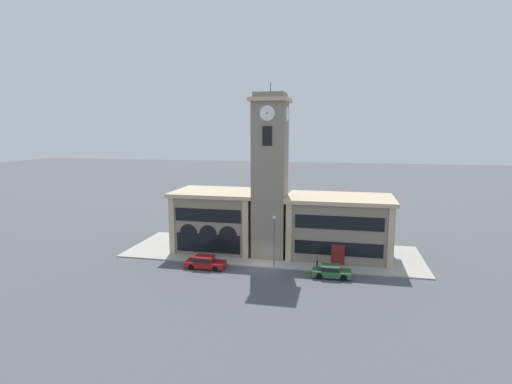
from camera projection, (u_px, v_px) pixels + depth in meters
ground_plane at (263, 268)px, 45.48m from camera, size 300.00×300.00×0.00m
sidewalk_kerb at (272, 252)px, 51.20m from camera, size 36.88×11.88×0.15m
clock_tower at (270, 176)px, 48.19m from camera, size 4.63×4.63×21.05m
town_hall_left_wing at (217, 220)px, 52.31m from camera, size 10.85×8.13×7.74m
town_hall_right_wing at (339, 226)px, 49.09m from camera, size 12.88×8.13×7.53m
parked_car_near at (205, 262)px, 45.29m from camera, size 4.52×1.94×1.40m
parked_car_mid at (331, 271)px, 42.38m from camera, size 4.04×1.79×1.34m
street_lamp at (274, 233)px, 45.01m from camera, size 0.36×0.36×5.87m
bollard at (317, 265)px, 44.50m from camera, size 0.18×0.18×1.06m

